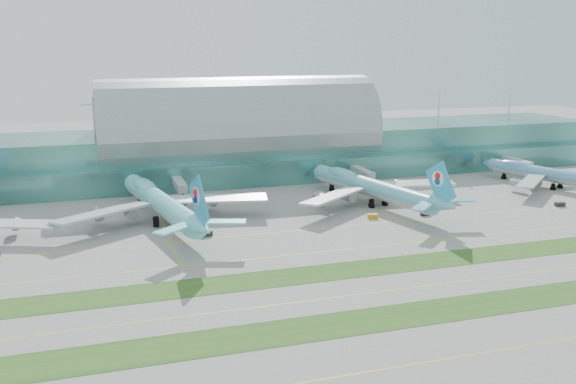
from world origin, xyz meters
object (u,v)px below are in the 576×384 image
object	(u,v)px
airliner_c	(371,186)
airliner_b	(161,201)
terminal	(238,144)
airliner_d	(549,174)

from	to	relation	value
airliner_c	airliner_b	bearing A→B (deg)	166.22
airliner_b	airliner_c	world-z (taller)	airliner_b
terminal	airliner_d	world-z (taller)	terminal
terminal	airliner_c	distance (m)	73.75
terminal	airliner_b	world-z (taller)	terminal
terminal	airliner_c	world-z (taller)	terminal
airliner_b	airliner_d	bearing A→B (deg)	-9.39
airliner_c	airliner_d	distance (m)	80.60
airliner_b	airliner_c	size ratio (longest dim) A/B	1.06
airliner_b	airliner_d	world-z (taller)	airliner_b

